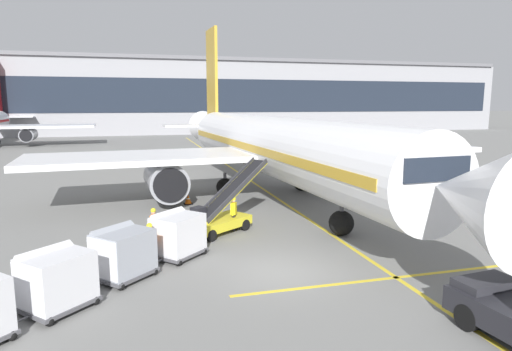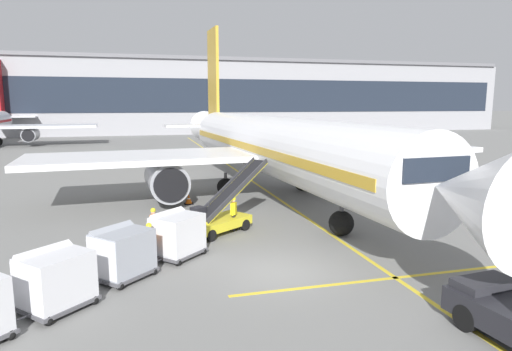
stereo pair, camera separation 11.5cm
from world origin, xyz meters
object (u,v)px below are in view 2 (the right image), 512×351
baggage_cart_third (55,278)px  ground_crew_marshaller (181,233)px  ground_crew_by_carts (154,224)px  baggage_cart_second (122,252)px  ground_crew_by_loader (149,241)px  baggage_cart_lead (177,234)px  ground_crew_wingwalker (234,211)px  belt_loader (221,214)px  parked_airplane (269,146)px  safety_cone_engine_keepout (189,199)px

baggage_cart_third → ground_crew_marshaller: (4.20, 3.95, -0.00)m
ground_crew_by_carts → baggage_cart_second: bearing=-109.4°
ground_crew_by_loader → ground_crew_by_carts: 2.52m
baggage_cart_lead → ground_crew_wingwalker: size_ratio=1.46×
belt_loader → ground_crew_by_loader: size_ratio=2.80×
parked_airplane → ground_crew_by_carts: 12.62m
parked_airplane → baggage_cart_lead: (-7.25, -11.06, -2.45)m
parked_airplane → baggage_cart_lead: size_ratio=16.14×
belt_loader → ground_crew_wingwalker: (0.66, -0.01, 0.08)m
ground_crew_marshaller → baggage_cart_second: bearing=-140.3°
parked_airplane → baggage_cart_third: 18.86m
parked_airplane → ground_crew_wingwalker: (-4.18, -7.91, -2.45)m
ground_crew_wingwalker → safety_cone_engine_keepout: bearing=102.9°
baggage_cart_second → ground_crew_wingwalker: bearing=43.7°
safety_cone_engine_keepout → baggage_cart_lead: bearing=-99.1°
belt_loader → safety_cone_engine_keepout: (-0.86, 6.59, -0.62)m
baggage_cart_lead → ground_crew_wingwalker: baggage_cart_lead is taller
parked_airplane → ground_crew_wingwalker: 9.28m
baggage_cart_second → safety_cone_engine_keepout: 12.14m
baggage_cart_lead → baggage_cart_second: 2.79m
belt_loader → ground_crew_marshaller: 3.79m
parked_airplane → safety_cone_engine_keepout: parked_airplane is taller
baggage_cart_lead → safety_cone_engine_keepout: baggage_cart_lead is taller
baggage_cart_second → ground_crew_wingwalker: size_ratio=1.46×
belt_loader → baggage_cart_third: size_ratio=1.92×
ground_crew_marshaller → ground_crew_by_loader: bearing=-145.6°
parked_airplane → baggage_cart_second: parked_airplane is taller
baggage_cart_second → ground_crew_wingwalker: (5.19, 4.96, -0.00)m
baggage_cart_third → baggage_cart_second: bearing=47.0°
baggage_cart_lead → ground_crew_marshaller: (0.17, 0.09, -0.00)m
parked_airplane → safety_cone_engine_keepout: (-5.70, -1.32, -3.14)m
ground_crew_marshaller → ground_crew_by_carts: bearing=122.7°
ground_crew_wingwalker → safety_cone_engine_keepout: (-1.52, 6.59, -0.69)m
baggage_cart_second → ground_crew_by_loader: size_ratio=1.46×
baggage_cart_third → ground_crew_by_carts: baggage_cart_third is taller
belt_loader → baggage_cart_third: (-6.44, -7.01, 0.08)m
ground_crew_by_loader → safety_cone_engine_keepout: ground_crew_by_loader is taller
belt_loader → baggage_cart_lead: belt_loader is taller
baggage_cart_third → ground_crew_by_loader: size_ratio=1.46×
baggage_cart_lead → ground_crew_marshaller: baggage_cart_lead is taller
baggage_cart_third → ground_crew_by_carts: bearing=60.5°
belt_loader → ground_crew_marshaller: belt_loader is taller
parked_airplane → safety_cone_engine_keepout: size_ratio=65.68×
ground_crew_by_loader → parked_airplane: bearing=54.8°
parked_airplane → baggage_cart_third: parked_airplane is taller
baggage_cart_lead → ground_crew_by_carts: 1.92m
baggage_cart_lead → baggage_cart_third: 5.58m
ground_crew_wingwalker → belt_loader: bearing=179.3°
parked_airplane → ground_crew_by_loader: parked_airplane is taller
ground_crew_by_loader → ground_crew_marshaller: bearing=34.4°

